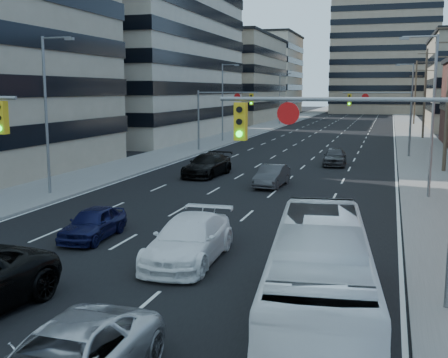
% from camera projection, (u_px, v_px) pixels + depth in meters
% --- Properties ---
extents(road_surface, '(18.00, 300.00, 0.02)m').
position_uv_depth(road_surface, '(355.00, 115.00, 133.78)').
color(road_surface, black).
rests_on(road_surface, ground).
extents(sidewalk_left, '(5.00, 300.00, 0.15)m').
position_uv_depth(sidewalk_left, '(306.00, 115.00, 136.99)').
color(sidewalk_left, slate).
rests_on(sidewalk_left, ground).
extents(sidewalk_right, '(5.00, 300.00, 0.15)m').
position_uv_depth(sidewalk_right, '(405.00, 116.00, 130.55)').
color(sidewalk_right, slate).
rests_on(sidewalk_right, ground).
extents(office_left_mid, '(26.00, 34.00, 28.00)m').
position_uv_depth(office_left_mid, '(112.00, 28.00, 72.86)').
color(office_left_mid, '#ADA089').
rests_on(office_left_mid, ground).
extents(office_left_far, '(20.00, 30.00, 16.00)m').
position_uv_depth(office_left_far, '(222.00, 80.00, 110.84)').
color(office_left_far, gray).
rests_on(office_left_far, ground).
extents(apartment_tower, '(26.00, 26.00, 58.00)m').
position_uv_depth(apartment_tower, '(387.00, 1.00, 146.47)').
color(apartment_tower, gray).
rests_on(apartment_tower, ground).
extents(bg_block_left, '(24.00, 24.00, 20.00)m').
position_uv_depth(bg_block_left, '(251.00, 75.00, 149.52)').
color(bg_block_left, '#ADA089').
rests_on(bg_block_left, ground).
extents(signal_near_right, '(6.59, 0.33, 6.00)m').
position_uv_depth(signal_near_right, '(358.00, 153.00, 15.48)').
color(signal_near_right, slate).
rests_on(signal_near_right, ground).
extents(signal_far_left, '(6.09, 0.33, 6.00)m').
position_uv_depth(signal_far_left, '(221.00, 108.00, 54.76)').
color(signal_far_left, slate).
rests_on(signal_far_left, ground).
extents(signal_far_right, '(6.09, 0.33, 6.00)m').
position_uv_depth(signal_far_right, '(384.00, 110.00, 50.46)').
color(signal_far_right, slate).
rests_on(signal_far_right, ground).
extents(utility_pole_block, '(2.20, 0.28, 11.00)m').
position_uv_depth(utility_pole_block, '(448.00, 94.00, 40.44)').
color(utility_pole_block, '#4C3D2D').
rests_on(utility_pole_block, ground).
extents(utility_pole_midblock, '(2.20, 0.28, 11.00)m').
position_uv_depth(utility_pole_midblock, '(425.00, 92.00, 68.85)').
color(utility_pole_midblock, '#4C3D2D').
rests_on(utility_pole_midblock, ground).
extents(utility_pole_distant, '(2.20, 0.28, 11.00)m').
position_uv_depth(utility_pole_distant, '(415.00, 91.00, 97.26)').
color(utility_pole_distant, '#4C3D2D').
rests_on(utility_pole_distant, ground).
extents(streetlight_left_near, '(2.03, 0.22, 9.00)m').
position_uv_depth(streetlight_left_near, '(48.00, 108.00, 31.72)').
color(streetlight_left_near, slate).
rests_on(streetlight_left_near, ground).
extents(streetlight_left_mid, '(2.03, 0.22, 9.00)m').
position_uv_depth(streetlight_left_mid, '(224.00, 99.00, 64.86)').
color(streetlight_left_mid, slate).
rests_on(streetlight_left_mid, ground).
extents(streetlight_left_far, '(2.03, 0.22, 9.00)m').
position_uv_depth(streetlight_left_far, '(281.00, 96.00, 98.01)').
color(streetlight_left_far, slate).
rests_on(streetlight_left_far, ground).
extents(streetlight_right_near, '(2.03, 0.22, 9.00)m').
position_uv_depth(streetlight_right_near, '(430.00, 108.00, 30.66)').
color(streetlight_right_near, slate).
rests_on(streetlight_right_near, ground).
extents(streetlight_right_far, '(2.03, 0.22, 9.00)m').
position_uv_depth(streetlight_right_far, '(410.00, 99.00, 63.80)').
color(streetlight_right_far, slate).
rests_on(streetlight_right_far, ground).
extents(white_van, '(2.39, 5.56, 1.60)m').
position_uv_depth(white_van, '(189.00, 240.00, 19.91)').
color(white_van, white).
rests_on(white_van, ground).
extents(transit_bus, '(3.40, 10.09, 2.76)m').
position_uv_depth(transit_bus, '(320.00, 281.00, 13.89)').
color(transit_bus, white).
rests_on(transit_bus, ground).
extents(sedan_blue, '(1.72, 3.95, 1.33)m').
position_uv_depth(sedan_blue, '(93.00, 223.00, 22.95)').
color(sedan_blue, '#0D0F34').
rests_on(sedan_blue, ground).
extents(sedan_grey_center, '(1.68, 4.22, 1.37)m').
position_uv_depth(sedan_grey_center, '(272.00, 176.00, 35.35)').
color(sedan_grey_center, '#38393B').
rests_on(sedan_grey_center, ground).
extents(sedan_black_far, '(2.64, 5.57, 1.57)m').
position_uv_depth(sedan_black_far, '(207.00, 165.00, 39.71)').
color(sedan_black_far, black).
rests_on(sedan_black_far, ground).
extents(sedan_grey_right, '(1.90, 4.40, 1.48)m').
position_uv_depth(sedan_grey_right, '(335.00, 157.00, 45.20)').
color(sedan_grey_right, '#3A3A3D').
rests_on(sedan_grey_right, ground).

